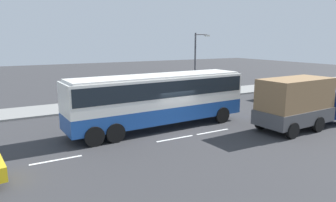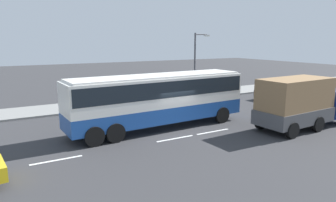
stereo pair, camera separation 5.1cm
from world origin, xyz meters
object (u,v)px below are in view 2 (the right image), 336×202
at_px(car_white_minivan, 290,99).
at_px(street_lamp, 196,61).
at_px(pedestrian_near_curb, 141,90).
at_px(coach_bus, 159,95).
at_px(cargo_truck, 302,102).
at_px(car_black_sedan, 276,91).

bearing_deg(car_white_minivan, street_lamp, 120.71).
height_order(pedestrian_near_curb, street_lamp, street_lamp).
bearing_deg(street_lamp, pedestrian_near_curb, 167.82).
relative_size(car_white_minivan, street_lamp, 0.77).
xyz_separation_m(coach_bus, cargo_truck, (8.01, -4.51, -0.43)).
bearing_deg(pedestrian_near_curb, street_lamp, 140.04).
distance_m(pedestrian_near_curb, street_lamp, 5.94).
bearing_deg(street_lamp, car_black_sedan, -28.03).
relative_size(cargo_truck, pedestrian_near_curb, 4.21).
relative_size(pedestrian_near_curb, street_lamp, 0.28).
bearing_deg(coach_bus, street_lamp, 39.60).
xyz_separation_m(cargo_truck, car_white_minivan, (4.39, 4.33, -0.96)).
distance_m(car_white_minivan, car_black_sedan, 4.17).
height_order(coach_bus, street_lamp, street_lamp).
xyz_separation_m(coach_bus, car_black_sedan, (14.65, 3.33, -1.38)).
distance_m(cargo_truck, street_lamp, 11.67).
distance_m(cargo_truck, pedestrian_near_curb, 13.78).
relative_size(coach_bus, pedestrian_near_curb, 6.84).
height_order(coach_bus, pedestrian_near_curb, coach_bus).
xyz_separation_m(car_black_sedan, street_lamp, (-6.87, 3.66, 2.94)).
relative_size(car_white_minivan, car_black_sedan, 1.04).
height_order(car_black_sedan, street_lamp, street_lamp).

